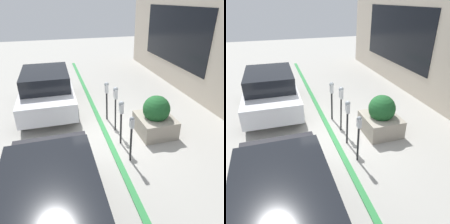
# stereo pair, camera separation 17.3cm
# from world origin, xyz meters

# --- Properties ---
(ground_plane) EXTENTS (40.00, 40.00, 0.00)m
(ground_plane) POSITION_xyz_m (0.00, 0.00, 0.00)
(ground_plane) COLOR #ADAAA3
(curb_strip) EXTENTS (19.00, 0.16, 0.04)m
(curb_strip) POSITION_xyz_m (0.00, 0.08, 0.02)
(curb_strip) COLOR #338C47
(curb_strip) RESTS_ON ground_plane
(parking_meter_nearest) EXTENTS (0.15, 0.13, 1.40)m
(parking_meter_nearest) POSITION_xyz_m (-1.25, -0.26, 0.97)
(parking_meter_nearest) COLOR #232326
(parking_meter_nearest) RESTS_ON ground_plane
(parking_meter_second) EXTENTS (0.19, 0.16, 1.45)m
(parking_meter_second) POSITION_xyz_m (-0.39, -0.25, 1.07)
(parking_meter_second) COLOR #232326
(parking_meter_second) RESTS_ON ground_plane
(parking_meter_middle) EXTENTS (0.19, 0.16, 1.59)m
(parking_meter_middle) POSITION_xyz_m (0.38, -0.30, 1.21)
(parking_meter_middle) COLOR #232326
(parking_meter_middle) RESTS_ON ground_plane
(parking_meter_fourth) EXTENTS (0.18, 0.16, 1.47)m
(parking_meter_fourth) POSITION_xyz_m (1.21, -0.22, 1.06)
(parking_meter_fourth) COLOR #232326
(parking_meter_fourth) RESTS_ON ground_plane
(planter_box) EXTENTS (1.26, 1.15, 1.33)m
(planter_box) POSITION_xyz_m (-0.12, -1.53, 0.56)
(planter_box) COLOR #A39989
(planter_box) RESTS_ON ground_plane
(parked_car_front) EXTENTS (4.03, 1.81, 1.67)m
(parked_car_front) POSITION_xyz_m (-3.07, 1.81, 0.85)
(parked_car_front) COLOR black
(parked_car_front) RESTS_ON ground_plane
(parked_car_middle) EXTENTS (4.42, 2.02, 1.63)m
(parked_car_middle) POSITION_xyz_m (2.74, 1.84, 0.86)
(parked_car_middle) COLOR silver
(parked_car_middle) RESTS_ON ground_plane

